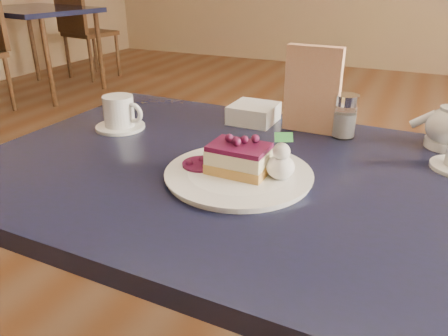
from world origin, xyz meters
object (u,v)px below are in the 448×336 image
at_px(coffee_set, 120,114).
at_px(main_table, 247,200).
at_px(dessert_plate, 239,175).
at_px(bg_table_far_left, 46,85).
at_px(cheesecake_slice, 239,159).

bearing_deg(coffee_set, main_table, -13.46).
distance_m(dessert_plate, bg_table_far_left, 3.90).
xyz_separation_m(main_table, coffee_set, (-0.39, 0.09, 0.11)).
distance_m(cheesecake_slice, coffee_set, 0.42).
xyz_separation_m(cheesecake_slice, coffee_set, (-0.39, 0.14, -0.00)).
relative_size(cheesecake_slice, bg_table_far_left, 0.06).
relative_size(cheesecake_slice, coffee_set, 0.87).
relative_size(dessert_plate, coffee_set, 2.12).
height_order(main_table, cheesecake_slice, cheesecake_slice).
height_order(coffee_set, bg_table_far_left, coffee_set).
relative_size(main_table, bg_table_far_left, 0.62).
bearing_deg(main_table, cheesecake_slice, -90.00).
bearing_deg(main_table, bg_table_far_left, 143.81).
relative_size(coffee_set, bg_table_far_left, 0.07).
height_order(dessert_plate, cheesecake_slice, cheesecake_slice).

